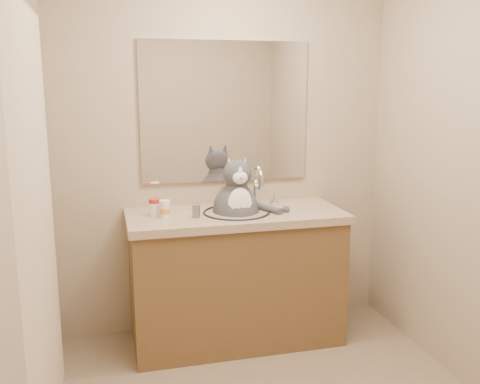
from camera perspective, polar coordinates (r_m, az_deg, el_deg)
name	(u,v)px	position (r m, az deg, el deg)	size (l,w,h in m)	color
room	(289,185)	(2.34, 5.25, 0.75)	(2.22, 2.52, 2.42)	#7F6E58
vanity	(236,274)	(3.44, -0.45, -8.73)	(1.34, 0.59, 1.12)	brown
mirror	(225,112)	(3.49, -1.57, 8.52)	(1.10, 0.02, 0.90)	white
shower_curtain	(40,233)	(2.36, -20.60, -4.10)	(0.02, 1.30, 1.93)	beige
cat	(237,208)	(3.32, -0.38, -1.68)	(0.41, 0.33, 0.57)	#47474C
pill_bottle_redcap	(154,207)	(3.24, -9.14, -1.64)	(0.08, 0.08, 0.11)	white
pill_bottle_orange	(165,209)	(3.19, -8.02, -1.85)	(0.08, 0.08, 0.11)	white
grey_canister	(196,211)	(3.19, -4.69, -2.06)	(0.06, 0.06, 0.08)	slate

